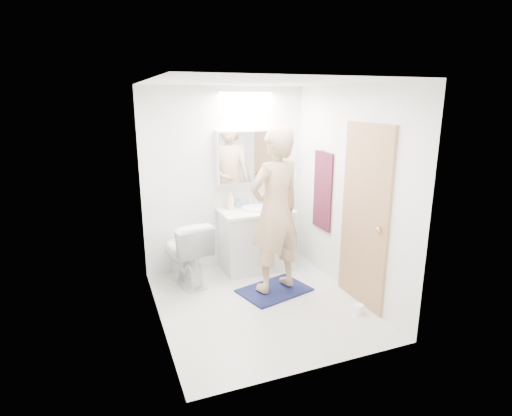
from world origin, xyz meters
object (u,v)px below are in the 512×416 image
soap_bottle_b (239,202)px  person (275,211)px  medicine_cabinet (248,156)px  toilet (186,252)px  toilet_paper_roll (358,309)px  vanity_cabinet (256,240)px  toothbrush_cup (268,202)px  soap_bottle_a (231,201)px

soap_bottle_b → person: bearing=-82.6°
medicine_cabinet → toilet: medicine_cabinet is taller
toilet → toilet_paper_roll: 2.15m
person → vanity_cabinet: bearing=-109.4°
soap_bottle_b → toilet_paper_roll: size_ratio=1.42×
medicine_cabinet → person: bearing=-91.6°
vanity_cabinet → toothbrush_cup: (0.24, 0.16, 0.48)m
soap_bottle_a → toothbrush_cup: (0.54, 0.01, -0.07)m
toilet → vanity_cabinet: bearing=175.8°
vanity_cabinet → medicine_cabinet: 1.13m
medicine_cabinet → toilet_paper_roll: medicine_cabinet is taller
vanity_cabinet → toilet_paper_roll: size_ratio=8.18×
toilet → soap_bottle_b: soap_bottle_b is taller
vanity_cabinet → person: bearing=-94.2°
vanity_cabinet → soap_bottle_b: 0.57m
medicine_cabinet → toilet: 1.48m
vanity_cabinet → medicine_cabinet: (-0.03, 0.21, 1.11)m
vanity_cabinet → soap_bottle_a: 0.64m
toilet → soap_bottle_b: size_ratio=5.26×
vanity_cabinet → soap_bottle_a: (-0.30, 0.15, 0.55)m
toilet_paper_roll → toothbrush_cup: bearing=101.1°
vanity_cabinet → soap_bottle_b: bearing=134.4°
person → toothbrush_cup: size_ratio=17.11×
toothbrush_cup → toilet_paper_roll: toothbrush_cup is taller
person → toothbrush_cup: person is taller
toilet → soap_bottle_b: 0.99m
toilet_paper_roll → toilet: bearing=137.2°
soap_bottle_a → soap_bottle_b: soap_bottle_a is taller
medicine_cabinet → toothbrush_cup: medicine_cabinet is taller
soap_bottle_b → toothbrush_cup: (0.41, -0.02, -0.03)m
toothbrush_cup → medicine_cabinet: bearing=169.4°
toilet → toilet_paper_roll: bearing=126.3°
toilet_paper_roll → soap_bottle_b: bearing=113.4°
soap_bottle_a → medicine_cabinet: bearing=12.4°
medicine_cabinet → person: person is taller
medicine_cabinet → soap_bottle_b: size_ratio=5.65×
person → soap_bottle_b: (-0.12, 0.93, -0.10)m
soap_bottle_a → toilet_paper_roll: 2.12m
toilet → toilet_paper_roll: size_ratio=7.45×
vanity_cabinet → toilet: toilet is taller
vanity_cabinet → soap_bottle_b: soap_bottle_b is taller
person → medicine_cabinet: bearing=-106.8°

